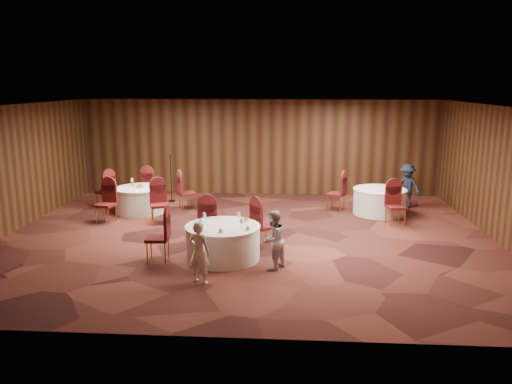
# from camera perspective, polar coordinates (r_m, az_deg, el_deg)

# --- Properties ---
(ground) EXTENTS (12.00, 12.00, 0.00)m
(ground) POSITION_cam_1_polar(r_m,az_deg,el_deg) (12.39, -0.99, -5.16)
(ground) COLOR black
(ground) RESTS_ON ground
(room_shell) EXTENTS (12.00, 12.00, 12.00)m
(room_shell) POSITION_cam_1_polar(r_m,az_deg,el_deg) (11.95, -1.02, 3.86)
(room_shell) COLOR silver
(room_shell) RESTS_ON ground
(table_main) EXTENTS (1.62, 1.62, 0.74)m
(table_main) POSITION_cam_1_polar(r_m,az_deg,el_deg) (10.82, -3.80, -5.72)
(table_main) COLOR white
(table_main) RESTS_ON ground
(table_left) EXTENTS (1.48, 1.48, 0.74)m
(table_left) POSITION_cam_1_polar(r_m,az_deg,el_deg) (15.04, -13.05, -0.86)
(table_left) COLOR white
(table_left) RESTS_ON ground
(table_right) EXTENTS (1.52, 1.52, 0.74)m
(table_right) POSITION_cam_1_polar(r_m,az_deg,el_deg) (14.91, 13.92, -1.02)
(table_right) COLOR white
(table_right) RESTS_ON ground
(chairs_main) EXTENTS (2.85, 1.84, 1.00)m
(chairs_main) POSITION_cam_1_polar(r_m,az_deg,el_deg) (11.38, -5.12, -4.17)
(chairs_main) COLOR #3A0D0B
(chairs_main) RESTS_ON ground
(chairs_left) EXTENTS (3.23, 2.96, 1.00)m
(chairs_left) POSITION_cam_1_polar(r_m,az_deg,el_deg) (14.97, -12.90, -0.42)
(chairs_left) COLOR #3A0D0B
(chairs_left) RESTS_ON ground
(chairs_right) EXTENTS (2.10, 2.15, 1.00)m
(chairs_right) POSITION_cam_1_polar(r_m,az_deg,el_deg) (14.42, 12.28, -0.87)
(chairs_right) COLOR #3A0D0B
(chairs_right) RESTS_ON ground
(tabletop_main) EXTENTS (1.11, 1.07, 0.22)m
(tabletop_main) POSITION_cam_1_polar(r_m,az_deg,el_deg) (10.62, -3.03, -3.45)
(tabletop_main) COLOR silver
(tabletop_main) RESTS_ON table_main
(tabletop_left) EXTENTS (0.85, 0.88, 0.22)m
(tabletop_left) POSITION_cam_1_polar(r_m,az_deg,el_deg) (14.94, -13.09, 0.80)
(tabletop_left) COLOR silver
(tabletop_left) RESTS_ON table_left
(tabletop_right) EXTENTS (0.08, 0.08, 0.22)m
(tabletop_right) POSITION_cam_1_polar(r_m,az_deg,el_deg) (14.60, 14.98, 0.75)
(tabletop_right) COLOR silver
(tabletop_right) RESTS_ON table_right
(mic_stand) EXTENTS (0.24, 0.24, 1.51)m
(mic_stand) POSITION_cam_1_polar(r_m,az_deg,el_deg) (16.21, -9.65, 0.44)
(mic_stand) COLOR black
(mic_stand) RESTS_ON ground
(woman_a) EXTENTS (0.52, 0.44, 1.22)m
(woman_a) POSITION_cam_1_polar(r_m,az_deg,el_deg) (9.52, -6.48, -6.85)
(woman_a) COLOR white
(woman_a) RESTS_ON ground
(woman_b) EXTENTS (0.71, 0.76, 1.23)m
(woman_b) POSITION_cam_1_polar(r_m,az_deg,el_deg) (10.14, 1.95, -5.51)
(woman_b) COLOR silver
(woman_b) RESTS_ON ground
(man_c) EXTENTS (0.97, 0.96, 1.34)m
(man_c) POSITION_cam_1_polar(r_m,az_deg,el_deg) (15.82, 16.88, 0.66)
(man_c) COLOR black
(man_c) RESTS_ON ground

